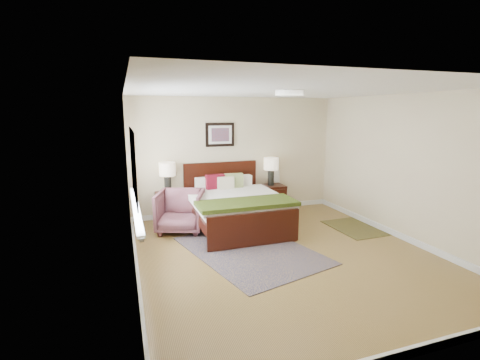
# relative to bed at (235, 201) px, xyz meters

# --- Properties ---
(floor) EXTENTS (5.00, 5.00, 0.00)m
(floor) POSITION_rel_bed_xyz_m (0.35, -1.48, -0.52)
(floor) COLOR olive
(floor) RESTS_ON ground
(back_wall) EXTENTS (4.50, 0.04, 2.50)m
(back_wall) POSITION_rel_bed_xyz_m (0.35, 1.02, 0.73)
(back_wall) COLOR beige
(back_wall) RESTS_ON ground
(front_wall) EXTENTS (4.50, 0.04, 2.50)m
(front_wall) POSITION_rel_bed_xyz_m (0.35, -3.98, 0.73)
(front_wall) COLOR beige
(front_wall) RESTS_ON ground
(left_wall) EXTENTS (0.04, 5.00, 2.50)m
(left_wall) POSITION_rel_bed_xyz_m (-1.90, -1.48, 0.73)
(left_wall) COLOR beige
(left_wall) RESTS_ON ground
(right_wall) EXTENTS (0.04, 5.00, 2.50)m
(right_wall) POSITION_rel_bed_xyz_m (2.60, -1.48, 0.73)
(right_wall) COLOR beige
(right_wall) RESTS_ON ground
(ceiling) EXTENTS (4.50, 5.00, 0.02)m
(ceiling) POSITION_rel_bed_xyz_m (0.35, -1.48, 1.98)
(ceiling) COLOR white
(ceiling) RESTS_ON back_wall
(window) EXTENTS (0.11, 2.72, 1.32)m
(window) POSITION_rel_bed_xyz_m (-1.85, -0.78, 0.86)
(window) COLOR silver
(window) RESTS_ON left_wall
(door) EXTENTS (0.06, 1.00, 2.18)m
(door) POSITION_rel_bed_xyz_m (-1.88, -3.23, 0.55)
(door) COLOR silver
(door) RESTS_ON ground
(ceil_fixture) EXTENTS (0.44, 0.44, 0.08)m
(ceil_fixture) POSITION_rel_bed_xyz_m (0.35, -1.48, 1.95)
(ceil_fixture) COLOR white
(ceil_fixture) RESTS_ON ceiling
(bed) EXTENTS (1.72, 2.08, 1.12)m
(bed) POSITION_rel_bed_xyz_m (0.00, 0.00, 0.00)
(bed) COLOR #350F08
(bed) RESTS_ON ground
(wall_art) EXTENTS (0.62, 0.05, 0.50)m
(wall_art) POSITION_rel_bed_xyz_m (0.00, 0.99, 1.20)
(wall_art) COLOR black
(wall_art) RESTS_ON back_wall
(nightstand_left) EXTENTS (0.50, 0.45, 0.59)m
(nightstand_left) POSITION_rel_bed_xyz_m (-1.15, 0.77, -0.04)
(nightstand_left) COLOR #350F08
(nightstand_left) RESTS_ON ground
(nightstand_right) EXTENTS (0.60, 0.45, 0.60)m
(nightstand_right) POSITION_rel_bed_xyz_m (1.10, 0.78, -0.15)
(nightstand_right) COLOR #350F08
(nightstand_right) RESTS_ON ground
(lamp_left) EXTENTS (0.32, 0.32, 0.61)m
(lamp_left) POSITION_rel_bed_xyz_m (-1.15, 0.79, 0.50)
(lamp_left) COLOR black
(lamp_left) RESTS_ON nightstand_left
(lamp_right) EXTENTS (0.32, 0.32, 0.61)m
(lamp_right) POSITION_rel_bed_xyz_m (1.10, 0.79, 0.50)
(lamp_right) COLOR black
(lamp_right) RESTS_ON nightstand_right
(armchair) EXTENTS (1.06, 1.08, 0.77)m
(armchair) POSITION_rel_bed_xyz_m (-1.02, 0.13, -0.13)
(armchair) COLOR brown
(armchair) RESTS_ON ground
(rug_persian) EXTENTS (2.20, 2.69, 0.01)m
(rug_persian) POSITION_rel_bed_xyz_m (-0.12, -1.17, -0.51)
(rug_persian) COLOR #0B103B
(rug_persian) RESTS_ON ground
(rug_navy) EXTENTS (0.79, 1.16, 0.01)m
(rug_navy) POSITION_rel_bed_xyz_m (2.15, -0.79, -0.51)
(rug_navy) COLOR black
(rug_navy) RESTS_ON ground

